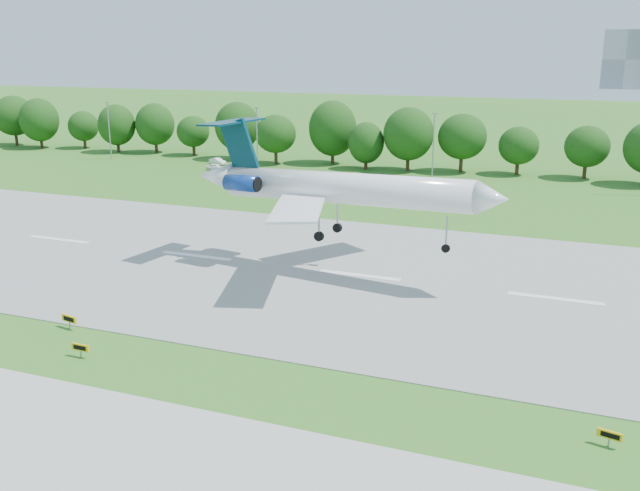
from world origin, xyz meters
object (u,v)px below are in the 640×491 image
at_px(taxi_sign_left, 69,319).
at_px(service_vehicle_a, 218,161).
at_px(airliner, 329,186).
at_px(service_vehicle_b, 216,167).

height_order(taxi_sign_left, service_vehicle_a, service_vehicle_a).
bearing_deg(service_vehicle_a, airliner, -120.77).
bearing_deg(taxi_sign_left, service_vehicle_a, 121.86).
bearing_deg(airliner, taxi_sign_left, -115.43).
bearing_deg(service_vehicle_b, airliner, -136.06).
height_order(airliner, service_vehicle_b, airliner).
distance_m(airliner, taxi_sign_left, 29.20).
relative_size(taxi_sign_left, service_vehicle_b, 0.45).
height_order(taxi_sign_left, service_vehicle_b, service_vehicle_b).
bearing_deg(airliner, service_vehicle_a, 136.26).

